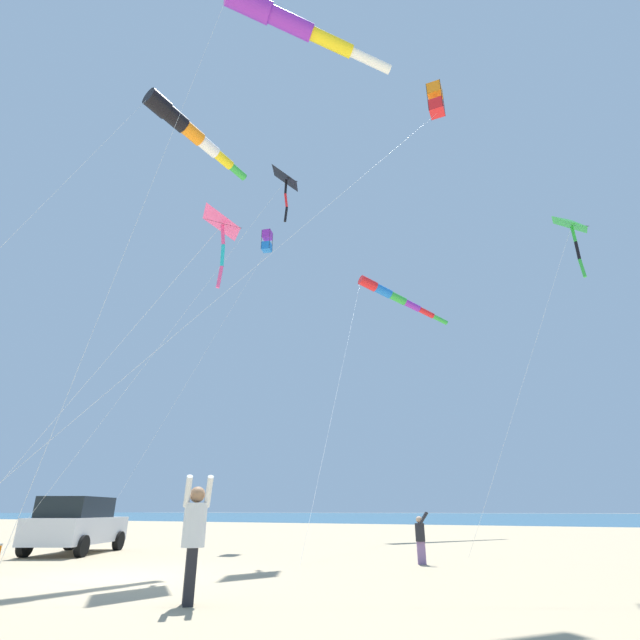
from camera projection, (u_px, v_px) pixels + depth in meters
The scene contains 13 objects.
ground_plane at pixel (112, 577), 10.69m from camera, with size 600.00×600.00×0.00m, color tan.
ocean_water_strip at pixel (548, 515), 146.62m from camera, with size 240.00×600.00×0.01m, color #285B7A.
parked_car at pixel (78, 524), 16.76m from camera, with size 4.67×3.59×1.85m.
person_adult_flyer at pixel (194, 532), 7.88m from camera, with size 0.70×0.69×1.96m.
person_bystander_far at pixel (420, 535), 13.45m from camera, with size 0.42×0.48×1.37m.
kite_windsock_black_fish_shape at pixel (393, 296), 34.59m from camera, with size 21.77×5.08×17.13m.
kite_delta_blue_topmost at pixel (572, 225), 20.03m from camera, with size 3.89×6.17×13.20m.
kite_delta_striped_overhead at pixel (287, 179), 23.63m from camera, with size 7.97×5.74×17.35m.
kite_windsock_rainbow_low_near at pixel (287, 22), 18.98m from camera, with size 9.42×5.39×20.58m.
kite_delta_white_trailing at pixel (223, 224), 16.60m from camera, with size 3.32×8.71×11.20m.
kite_box_magenta_far_left at pixel (267, 241), 28.31m from camera, with size 6.85×3.50×17.09m.
kite_windsock_green_low_center at pixel (187, 129), 19.91m from camera, with size 12.74×3.34×16.96m.
kite_box_long_streamer_left at pixel (435, 100), 20.89m from camera, with size 12.45×8.07×19.08m.
Camera 1 is at (8.58, 9.75, 1.40)m, focal length 26.51 mm.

